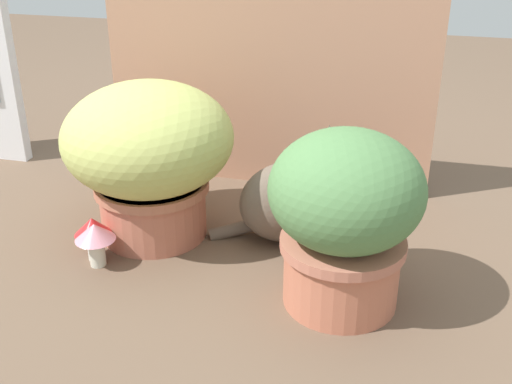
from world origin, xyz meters
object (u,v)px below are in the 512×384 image
object	(u,v)px
cat	(295,197)
mushroom_ornament_red	(93,230)
leafy_planter	(345,214)
grass_planter	(149,152)
mushroom_ornament_pink	(95,236)

from	to	relation	value
cat	mushroom_ornament_red	distance (m)	0.52
leafy_planter	mushroom_ornament_red	distance (m)	0.64
cat	mushroom_ornament_red	world-z (taller)	cat
grass_planter	leafy_planter	distance (m)	0.56
mushroom_ornament_red	cat	bearing A→B (deg)	25.73
grass_planter	leafy_planter	world-z (taller)	grass_planter
mushroom_ornament_red	leafy_planter	bearing A→B (deg)	-2.93
mushroom_ornament_pink	grass_planter	bearing A→B (deg)	67.38
grass_planter	mushroom_ornament_red	xyz separation A→B (m)	(-0.10, -0.16, -0.16)
cat	mushroom_ornament_red	size ratio (longest dim) A/B	3.32
leafy_planter	mushroom_ornament_red	size ratio (longest dim) A/B	3.50
leafy_planter	mushroom_ornament_red	bearing A→B (deg)	177.07
leafy_planter	mushroom_ornament_red	xyz separation A→B (m)	(-0.62, 0.03, -0.14)
cat	mushroom_ornament_pink	size ratio (longest dim) A/B	3.37
mushroom_ornament_red	mushroom_ornament_pink	xyz separation A→B (m)	(0.02, -0.02, -0.00)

